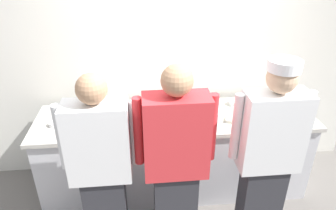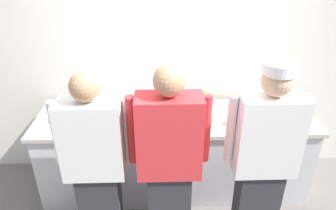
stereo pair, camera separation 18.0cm
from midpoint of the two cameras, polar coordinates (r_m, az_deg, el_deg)
wall_back at (r=3.34m, az=2.57°, el=9.03°), size 4.35×0.10×2.73m
prep_counter at (r=3.32m, az=2.86°, el=-8.92°), size 2.77×0.74×0.90m
chef_near_left at (r=2.52m, az=-11.22°, el=-10.87°), size 0.61×0.24×1.67m
chef_center at (r=2.44m, az=2.34°, el=-10.78°), size 0.63×0.24×1.73m
chef_far_right at (r=2.60m, az=19.18°, el=-9.53°), size 0.62×0.24×1.73m
plate_stack_front at (r=3.05m, az=10.50°, el=-1.97°), size 0.21×0.21×0.10m
plate_stack_rear at (r=3.20m, az=-0.79°, el=-0.28°), size 0.19×0.19×0.06m
mixing_bowl_steel at (r=3.18m, az=-13.55°, el=-0.69°), size 0.39×0.39×0.13m
sheet_tray at (r=3.34m, az=20.69°, el=-1.34°), size 0.51×0.39×0.02m
squeeze_bottle_primary at (r=3.26m, az=8.36°, el=1.14°), size 0.06×0.06×0.19m
squeeze_bottle_secondary at (r=2.97m, az=14.36°, el=-2.28°), size 0.06×0.06×0.19m
ramekin_yellow_sauce at (r=3.11m, az=4.45°, el=-1.32°), size 0.10×0.10×0.05m
ramekin_red_sauce at (r=3.34m, az=13.92°, el=0.01°), size 0.10×0.10×0.05m
ramekin_green_sauce at (r=3.00m, az=-9.42°, el=-2.82°), size 0.10×0.10×0.05m
ramekin_orange_sauce at (r=3.14m, az=-18.66°, el=-2.69°), size 0.09×0.09×0.04m
deli_cup at (r=3.03m, az=-5.23°, el=-1.81°), size 0.09×0.09×0.09m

